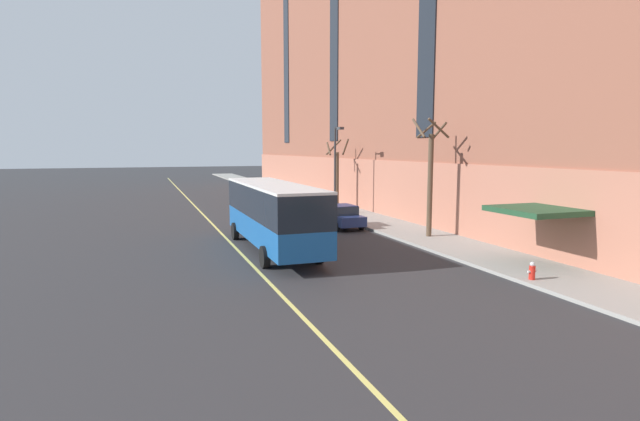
% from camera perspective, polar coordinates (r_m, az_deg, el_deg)
% --- Properties ---
extents(ground_plane, '(260.00, 260.00, 0.00)m').
position_cam_1_polar(ground_plane, '(22.65, -1.10, -6.43)').
color(ground_plane, '#303033').
extents(sidewalk, '(4.01, 160.00, 0.15)m').
position_cam_1_polar(sidewalk, '(29.15, 13.68, -3.43)').
color(sidewalk, '#9E9B93').
rests_on(sidewalk, ground).
extents(city_bus, '(2.87, 11.59, 3.51)m').
position_cam_1_polar(city_bus, '(25.79, -5.42, -0.18)').
color(city_bus, '#19569E').
rests_on(city_bus, ground).
extents(parked_car_red_1, '(2.09, 4.68, 1.56)m').
position_cam_1_polar(parked_car_red_1, '(47.98, -4.23, 1.68)').
color(parked_car_red_1, '#B21E19').
rests_on(parked_car_red_1, ground).
extents(parked_car_navy_2, '(2.02, 4.50, 1.56)m').
position_cam_1_polar(parked_car_navy_2, '(33.51, 2.42, -0.65)').
color(parked_car_navy_2, navy).
rests_on(parked_car_navy_2, ground).
extents(parked_car_champagne_3, '(2.13, 4.48, 1.56)m').
position_cam_1_polar(parked_car_champagne_3, '(42.00, -2.10, 0.92)').
color(parked_car_champagne_3, '#BCAD89').
rests_on(parked_car_champagne_3, ground).
extents(street_tree_mid_block, '(1.72, 1.72, 6.90)m').
position_cam_1_polar(street_tree_mid_block, '(29.82, 12.47, 3.92)').
color(street_tree_mid_block, brown).
rests_on(street_tree_mid_block, sidewalk).
extents(street_tree_far_uptown, '(1.84, 1.79, 5.97)m').
position_cam_1_polar(street_tree_far_uptown, '(43.04, 1.93, 4.17)').
color(street_tree_far_uptown, brown).
rests_on(street_tree_far_uptown, sidewalk).
extents(street_lamp, '(0.36, 1.48, 6.83)m').
position_cam_1_polar(street_lamp, '(39.31, 1.86, 5.69)').
color(street_lamp, '#2D2D30').
rests_on(street_lamp, sidewalk).
extents(fire_hydrant, '(0.42, 0.24, 0.72)m').
position_cam_1_polar(fire_hydrant, '(21.52, 23.08, -6.38)').
color(fire_hydrant, red).
rests_on(fire_hydrant, sidewalk).
extents(lane_centerline, '(0.16, 140.00, 0.01)m').
position_cam_1_polar(lane_centerline, '(24.88, -8.64, -5.27)').
color(lane_centerline, '#E0D66B').
rests_on(lane_centerline, ground).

